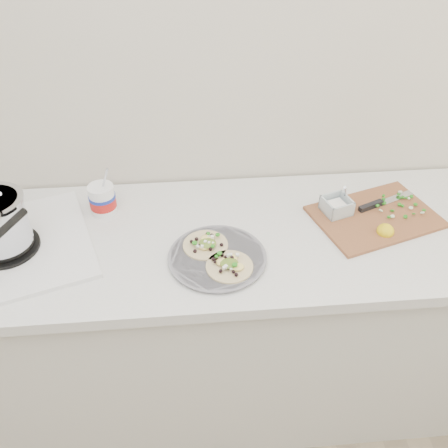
{
  "coord_description": "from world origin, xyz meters",
  "views": [
    {
      "loc": [
        0.04,
        0.16,
        1.96
      ],
      "look_at": [
        0.15,
        1.4,
        0.96
      ],
      "focal_mm": 40.0,
      "sensor_mm": 36.0,
      "label": 1
    }
  ],
  "objects": [
    {
      "name": "tub",
      "position": [
        -0.25,
        1.57,
        0.97
      ],
      "size": [
        0.09,
        0.09,
        0.21
      ],
      "rotation": [
        0.0,
        0.0,
        -0.38
      ],
      "color": "white",
      "rests_on": "counter"
    },
    {
      "name": "counter",
      "position": [
        0.0,
        1.43,
        0.45
      ],
      "size": [
        2.44,
        0.66,
        0.9
      ],
      "color": "silver",
      "rests_on": "ground"
    },
    {
      "name": "cutboard",
      "position": [
        0.67,
        1.46,
        0.92
      ],
      "size": [
        0.47,
        0.39,
        0.07
      ],
      "rotation": [
        0.0,
        0.0,
        0.31
      ],
      "color": "brown",
      "rests_on": "counter"
    },
    {
      "name": "taco_plate",
      "position": [
        0.12,
        1.3,
        0.92
      ],
      "size": [
        0.31,
        0.31,
        0.04
      ],
      "rotation": [
        0.0,
        0.0,
        0.3
      ],
      "color": "slate",
      "rests_on": "counter"
    },
    {
      "name": "stove",
      "position": [
        -0.54,
        1.39,
        0.98
      ],
      "size": [
        0.62,
        0.6,
        0.24
      ],
      "rotation": [
        0.0,
        0.0,
        0.32
      ],
      "color": "silver",
      "rests_on": "counter"
    }
  ]
}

